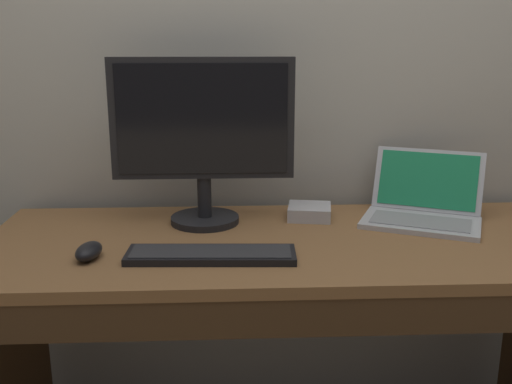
% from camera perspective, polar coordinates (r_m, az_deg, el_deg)
% --- Properties ---
extents(back_wall, '(5.07, 0.04, 2.86)m').
position_cam_1_polar(back_wall, '(2.00, 2.50, 17.71)').
color(back_wall, beige).
rests_on(back_wall, ground).
extents(desk, '(1.77, 0.69, 0.77)m').
position_cam_1_polar(desk, '(1.77, 3.39, -11.77)').
color(desk, olive).
rests_on(desk, ground).
extents(laptop_silver, '(0.44, 0.41, 0.21)m').
position_cam_1_polar(laptop_silver, '(1.90, 16.03, -1.54)').
color(laptop_silver, silver).
rests_on(laptop_silver, desk).
extents(external_monitor, '(0.55, 0.21, 0.51)m').
position_cam_1_polar(external_monitor, '(1.76, -5.23, 5.51)').
color(external_monitor, black).
rests_on(external_monitor, desk).
extents(wired_keyboard, '(0.45, 0.14, 0.02)m').
position_cam_1_polar(wired_keyboard, '(1.54, -4.42, -6.13)').
color(wired_keyboard, black).
rests_on(wired_keyboard, desk).
extents(computer_mouse, '(0.08, 0.12, 0.04)m').
position_cam_1_polar(computer_mouse, '(1.59, -16.05, -5.60)').
color(computer_mouse, black).
rests_on(computer_mouse, desk).
extents(external_drive_box, '(0.15, 0.15, 0.04)m').
position_cam_1_polar(external_drive_box, '(1.87, 5.25, -1.94)').
color(external_drive_box, silver).
rests_on(external_drive_box, desk).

